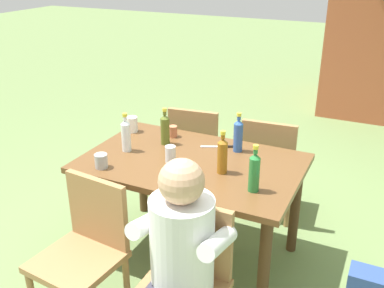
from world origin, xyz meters
TOP-DOWN VIEW (x-y plane):
  - ground_plane at (0.00, 0.00)m, footprint 24.00×24.00m
  - dining_table at (0.00, 0.00)m, footprint 1.43×0.92m
  - chair_near_right at (0.32, -0.76)m, footprint 0.44×0.44m
  - chair_far_left at (-0.31, 0.76)m, footprint 0.49×0.49m
  - chair_near_left at (-0.31, -0.76)m, footprint 0.48×0.48m
  - chair_far_right at (0.33, 0.76)m, footprint 0.47×0.47m
  - person_in_white_shirt at (0.32, -0.87)m, footprint 0.47×0.61m
  - bottle_clear at (-0.48, -0.05)m, footprint 0.06×0.06m
  - bottle_olive at (-0.29, 0.17)m, footprint 0.06×0.06m
  - bottle_amber at (0.24, -0.07)m, footprint 0.06×0.06m
  - bottle_green at (0.49, -0.21)m, footprint 0.06×0.06m
  - bottle_blue at (0.22, 0.27)m, footprint 0.06×0.06m
  - cup_glass at (-0.12, -0.08)m, footprint 0.07×0.07m
  - cup_white at (-0.64, 0.27)m, footprint 0.08×0.08m
  - cup_terracotta at (-0.31, 0.31)m, footprint 0.06×0.06m
  - cup_steel at (-0.48, -0.34)m, footprint 0.08×0.08m
  - table_knife at (0.09, 0.28)m, footprint 0.23×0.12m

SIDE VIEW (x-z plane):
  - ground_plane at x=0.00m, z-range 0.00..0.00m
  - chair_near_right at x=0.32m, z-range 0.05..0.92m
  - chair_far_left at x=-0.31m, z-range 0.05..0.92m
  - chair_near_left at x=-0.31m, z-range 0.05..0.92m
  - chair_far_right at x=0.33m, z-range 0.05..0.92m
  - person_in_white_shirt at x=0.32m, z-range 0.07..1.25m
  - dining_table at x=0.00m, z-range 0.28..1.05m
  - table_knife at x=0.09m, z-range 0.76..0.78m
  - cup_terracotta at x=-0.31m, z-range 0.77..0.85m
  - cup_steel at x=-0.48m, z-range 0.77..0.86m
  - cup_glass at x=-0.12m, z-range 0.77..0.88m
  - cup_white at x=-0.64m, z-range 0.77..0.88m
  - bottle_olive at x=-0.29m, z-range 0.75..1.02m
  - bottle_clear at x=-0.48m, z-range 0.75..1.02m
  - bottle_blue at x=0.22m, z-range 0.75..1.03m
  - bottle_amber at x=0.24m, z-range 0.75..1.03m
  - bottle_green at x=0.49m, z-range 0.75..1.04m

